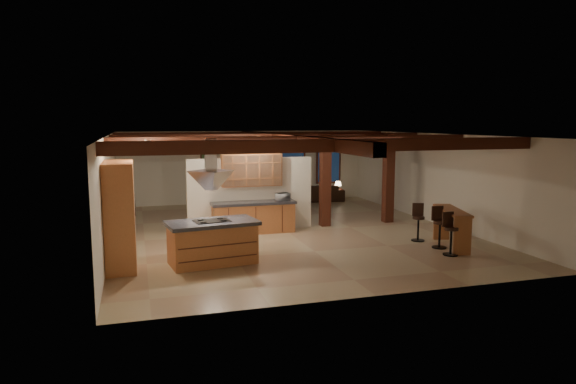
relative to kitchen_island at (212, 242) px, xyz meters
name	(u,v)px	position (x,y,z in m)	size (l,w,h in m)	color
ground	(287,231)	(2.65, 2.86, -0.51)	(12.00, 12.00, 0.00)	tan
room_walls	(287,173)	(2.65, 2.86, 1.27)	(12.00, 12.00, 12.00)	silver
ceiling_beams	(287,139)	(2.65, 2.86, 2.25)	(10.00, 12.00, 0.28)	#411A10
timber_posts	(358,169)	(5.15, 3.36, 1.25)	(2.50, 0.30, 2.90)	#411A10
partition_wall	(251,194)	(1.65, 3.36, 0.59)	(3.80, 0.18, 2.20)	silver
pantry_cabinet	(120,215)	(-2.02, 0.26, 0.69)	(0.67, 1.60, 2.40)	#B06239
back_counter	(254,217)	(1.65, 2.97, -0.04)	(2.50, 0.66, 0.94)	#B06239
upper_display_cabinet	(252,170)	(1.65, 3.17, 1.34)	(1.80, 0.36, 0.95)	#B06239
range_hood	(211,188)	(0.00, 0.00, 1.27)	(1.10, 1.10, 1.40)	silver
back_windows	(311,164)	(5.45, 8.79, 0.99)	(2.70, 0.07, 1.70)	#411A10
framed_art	(209,162)	(1.15, 8.79, 1.19)	(0.65, 0.05, 0.85)	#411A10
recessed_cans	(210,139)	(0.11, 0.92, 2.36)	(3.16, 2.46, 0.03)	silver
kitchen_island	(212,242)	(0.00, 0.00, 0.00)	(2.18, 1.36, 1.02)	#B06239
dining_table	(269,207)	(2.75, 5.43, -0.19)	(1.85, 1.03, 0.65)	#3B1D0E
sofa	(315,193)	(5.46, 8.25, -0.17)	(2.33, 0.91, 0.68)	black
microwave	(283,197)	(2.55, 2.97, 0.54)	(0.39, 0.27, 0.22)	#ACACB0
bar_counter	(452,222)	(6.26, -0.19, 0.16)	(0.99, 1.95, 1.00)	#B06239
side_table	(338,195)	(6.36, 7.95, -0.26)	(0.40, 0.40, 0.50)	#411A10
table_lamp	(338,184)	(6.36, 7.95, 0.22)	(0.28, 0.28, 0.33)	black
bar_stool_a	(450,234)	(5.74, -0.90, 0.03)	(0.37, 0.37, 1.06)	black
bar_stool_b	(439,227)	(5.89, -0.18, 0.04)	(0.38, 0.38, 1.08)	black
bar_stool_c	(418,222)	(5.79, 0.68, 0.01)	(0.39, 0.40, 1.03)	black
dining_chairs	(269,199)	(2.75, 5.43, 0.10)	(2.31, 2.31, 1.21)	#411A10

